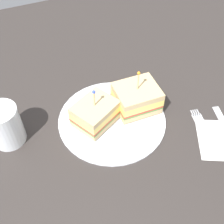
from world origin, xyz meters
TOP-DOWN VIEW (x-y plane):
  - ground_plane at (0.00, 0.00)cm, footprint 117.80×117.80cm
  - plate at (0.00, 0.00)cm, footprint 24.09×24.09cm
  - sandwich_half_front at (3.67, -0.64)cm, footprint 11.19×10.48cm
  - sandwich_half_back at (-6.46, -1.09)cm, footprint 9.72×8.35cm
  - drink_glass at (22.01, -3.82)cm, footprint 6.85×6.85cm
  - napkin at (-19.27, 14.12)cm, footprint 13.33×13.81cm
  - fork at (-17.69, 9.46)cm, footprint 3.79×12.90cm

SIDE VIEW (x-z plane):
  - ground_plane at x=0.00cm, z-range -2.00..0.00cm
  - napkin at x=-19.27cm, z-range 0.00..0.15cm
  - fork at x=-17.69cm, z-range 0.00..0.35cm
  - plate at x=0.00cm, z-range 0.00..0.82cm
  - sandwich_half_front at x=3.67cm, z-range -1.27..8.10cm
  - sandwich_half_back at x=-6.46cm, z-range -1.60..8.88cm
  - drink_glass at x=22.01cm, z-range -0.55..8.48cm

